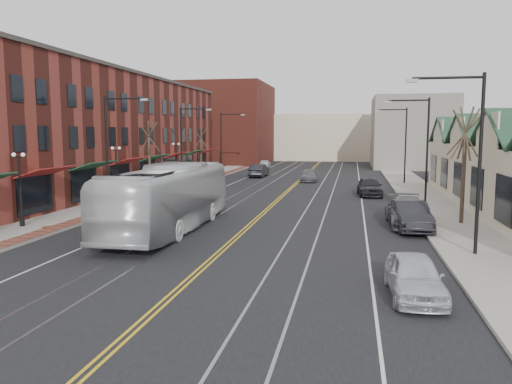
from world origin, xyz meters
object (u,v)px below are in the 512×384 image
at_px(parked_car_b, 410,216).
at_px(parked_car_c, 408,212).
at_px(parked_car_a, 415,276).
at_px(parked_car_d, 370,186).
at_px(parked_suv, 138,208).
at_px(transit_bus, 169,198).

relative_size(parked_car_b, parked_car_c, 0.87).
bearing_deg(parked_car_a, parked_car_d, 88.79).
xyz_separation_m(parked_suv, parked_car_a, (15.64, -12.46, -0.02)).
relative_size(transit_bus, parked_car_b, 2.67).
distance_m(parked_car_a, parked_car_d, 27.44).
xyz_separation_m(parked_car_a, parked_car_c, (1.16, 13.48, 0.11)).
height_order(parked_car_b, parked_car_c, parked_car_c).
distance_m(parked_suv, parked_car_b, 16.80).
relative_size(parked_suv, parked_car_a, 1.27).
bearing_deg(parked_suv, parked_car_a, 139.44).
xyz_separation_m(transit_bus, parked_suv, (-3.37, 3.20, -1.12)).
distance_m(parked_suv, parked_car_c, 16.83).
relative_size(parked_suv, parked_car_d, 1.11).
bearing_deg(parked_suv, parked_car_d, -137.08).
relative_size(transit_bus, parked_car_a, 3.13).
relative_size(parked_suv, parked_car_c, 0.94).
bearing_deg(transit_bus, parked_suv, -43.42).
bearing_deg(parked_car_b, parked_suv, 173.88).
bearing_deg(parked_car_c, transit_bus, -163.95).
bearing_deg(transit_bus, parked_car_a, 143.05).
xyz_separation_m(parked_car_a, parked_car_d, (-0.64, 27.43, 0.10)).
height_order(transit_bus, parked_car_d, transit_bus).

